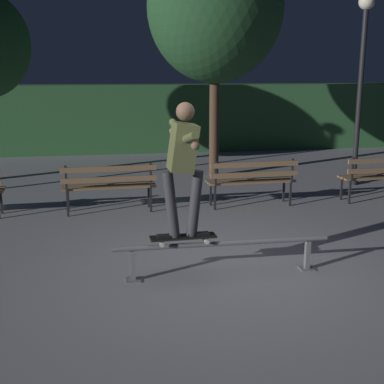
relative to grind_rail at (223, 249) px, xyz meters
name	(u,v)px	position (x,y,z in m)	size (l,w,h in m)	color
ground_plane	(221,273)	(0.00, 0.06, -0.33)	(90.00, 90.00, 0.00)	gray
hedge_backdrop	(150,118)	(0.00, 9.96, 0.67)	(24.00, 1.20, 1.99)	#2D5B33
grind_rail	(223,249)	(0.00, 0.00, 0.00)	(2.62, 0.18, 0.43)	slate
skateboard	(183,237)	(-0.48, 0.00, 0.17)	(0.79, 0.23, 0.09)	black
skateboarder	(183,159)	(-0.48, 0.00, 1.11)	(0.62, 1.41, 1.56)	black
park_bench_left_center	(109,183)	(-1.31, 3.01, 0.21)	(1.61, 0.47, 0.88)	black
park_bench_right_center	(252,178)	(1.22, 3.01, 0.21)	(1.61, 0.47, 0.88)	black
park_bench_rightmost	(383,173)	(3.76, 3.01, 0.21)	(1.61, 0.47, 0.88)	black
tree_behind_benches	(215,7)	(1.12, 5.86, 3.41)	(2.98, 2.98, 5.39)	#4C3828
lamp_post_right	(362,67)	(3.92, 4.47, 2.15)	(0.32, 0.32, 3.90)	black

